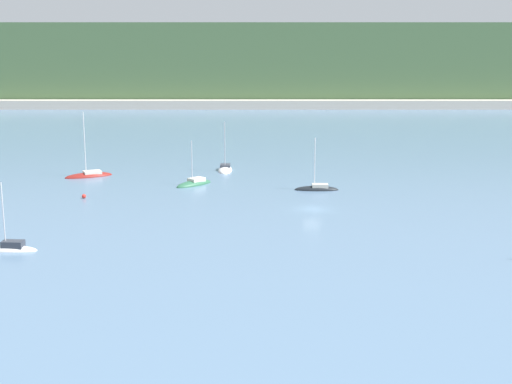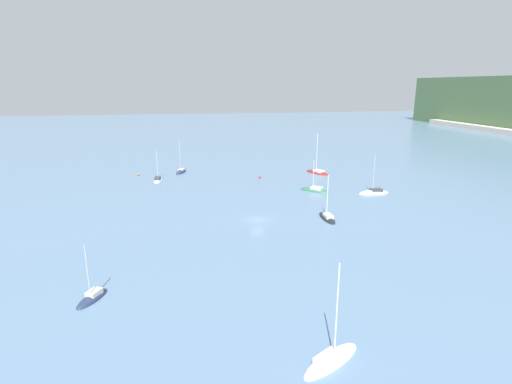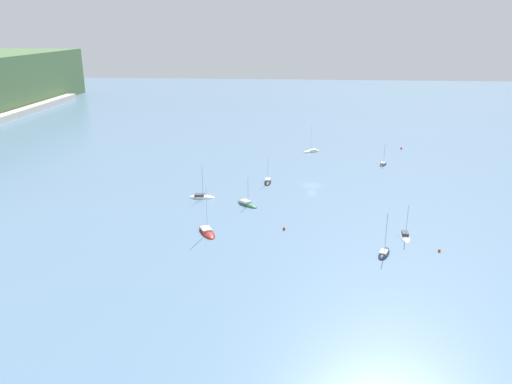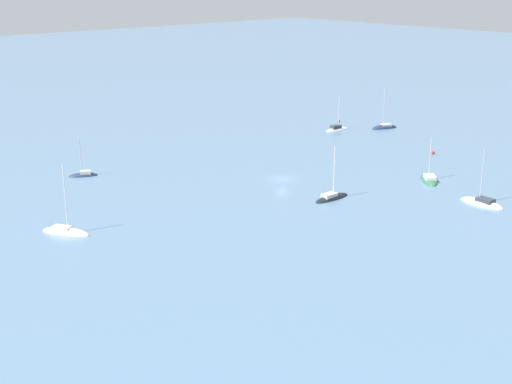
{
  "view_description": "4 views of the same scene",
  "coord_description": "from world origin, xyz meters",
  "px_view_note": "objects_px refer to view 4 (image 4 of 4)",
  "views": [
    {
      "loc": [
        -8.17,
        -100.63,
        24.2
      ],
      "look_at": [
        -8.01,
        -6.33,
        3.93
      ],
      "focal_mm": 50.0,
      "sensor_mm": 36.0,
      "label": 1
    },
    {
      "loc": [
        71.57,
        -13.56,
        25.11
      ],
      "look_at": [
        -14.94,
        2.51,
        1.49
      ],
      "focal_mm": 28.0,
      "sensor_mm": 36.0,
      "label": 2
    },
    {
      "loc": [
        -144.45,
        4.71,
        46.56
      ],
      "look_at": [
        -16.35,
        15.57,
        2.96
      ],
      "focal_mm": 35.0,
      "sensor_mm": 36.0,
      "label": 3
    },
    {
      "loc": [
        83.79,
        87.26,
        35.84
      ],
      "look_at": [
        12.28,
        6.86,
        1.8
      ],
      "focal_mm": 50.0,
      "sensor_mm": 36.0,
      "label": 4
    }
  ],
  "objects_px": {
    "mooring_buoy_0": "(433,152)",
    "sailboat_0": "(84,175)",
    "sailboat_5": "(482,204)",
    "sailboat_6": "(384,128)",
    "mooring_buoy_2": "(339,120)",
    "sailboat_2": "(332,198)",
    "sailboat_3": "(429,180)",
    "sailboat_1": "(66,233)",
    "sailboat_4": "(337,129)"
  },
  "relations": [
    {
      "from": "sailboat_1",
      "to": "mooring_buoy_2",
      "type": "xyz_separation_m",
      "value": [
        -85.55,
        -25.57,
        0.24
      ]
    },
    {
      "from": "sailboat_5",
      "to": "mooring_buoy_0",
      "type": "xyz_separation_m",
      "value": [
        -20.93,
        -23.85,
        0.23
      ]
    },
    {
      "from": "sailboat_6",
      "to": "sailboat_2",
      "type": "bearing_deg",
      "value": 50.1
    },
    {
      "from": "sailboat_4",
      "to": "mooring_buoy_0",
      "type": "bearing_deg",
      "value": -90.41
    },
    {
      "from": "mooring_buoy_0",
      "to": "mooring_buoy_2",
      "type": "relative_size",
      "value": 1.01
    },
    {
      "from": "sailboat_6",
      "to": "sailboat_3",
      "type": "bearing_deg",
      "value": 69.29
    },
    {
      "from": "sailboat_0",
      "to": "sailboat_2",
      "type": "bearing_deg",
      "value": 149.13
    },
    {
      "from": "sailboat_0",
      "to": "sailboat_3",
      "type": "distance_m",
      "value": 61.51
    },
    {
      "from": "sailboat_1",
      "to": "mooring_buoy_2",
      "type": "distance_m",
      "value": 89.29
    },
    {
      "from": "sailboat_3",
      "to": "mooring_buoy_2",
      "type": "relative_size",
      "value": 12.9
    },
    {
      "from": "sailboat_0",
      "to": "mooring_buoy_2",
      "type": "height_order",
      "value": "sailboat_0"
    },
    {
      "from": "sailboat_2",
      "to": "mooring_buoy_0",
      "type": "bearing_deg",
      "value": 10.28
    },
    {
      "from": "sailboat_0",
      "to": "mooring_buoy_0",
      "type": "relative_size",
      "value": 11.86
    },
    {
      "from": "sailboat_1",
      "to": "sailboat_4",
      "type": "xyz_separation_m",
      "value": [
        -78.5,
        -19.73,
        0.07
      ]
    },
    {
      "from": "sailboat_5",
      "to": "sailboat_1",
      "type": "bearing_deg",
      "value": 59.92
    },
    {
      "from": "sailboat_4",
      "to": "sailboat_6",
      "type": "height_order",
      "value": "sailboat_6"
    },
    {
      "from": "sailboat_3",
      "to": "sailboat_6",
      "type": "xyz_separation_m",
      "value": [
        -27.81,
        -32.1,
        -0.01
      ]
    },
    {
      "from": "sailboat_2",
      "to": "sailboat_3",
      "type": "height_order",
      "value": "sailboat_2"
    },
    {
      "from": "mooring_buoy_0",
      "to": "sailboat_0",
      "type": "bearing_deg",
      "value": -28.32
    },
    {
      "from": "sailboat_1",
      "to": "sailboat_6",
      "type": "xyz_separation_m",
      "value": [
        -87.92,
        -13.49,
        -0.0
      ]
    },
    {
      "from": "sailboat_0",
      "to": "sailboat_1",
      "type": "relative_size",
      "value": 0.72
    },
    {
      "from": "sailboat_6",
      "to": "mooring_buoy_0",
      "type": "distance_m",
      "value": 24.49
    },
    {
      "from": "sailboat_4",
      "to": "mooring_buoy_0",
      "type": "distance_m",
      "value": 27.9
    },
    {
      "from": "sailboat_1",
      "to": "sailboat_4",
      "type": "bearing_deg",
      "value": 73.27
    },
    {
      "from": "sailboat_3",
      "to": "mooring_buoy_2",
      "type": "height_order",
      "value": "sailboat_3"
    },
    {
      "from": "sailboat_1",
      "to": "sailboat_3",
      "type": "height_order",
      "value": "sailboat_1"
    },
    {
      "from": "sailboat_2",
      "to": "sailboat_6",
      "type": "distance_m",
      "value": 55.7
    },
    {
      "from": "sailboat_0",
      "to": "sailboat_2",
      "type": "height_order",
      "value": "sailboat_2"
    },
    {
      "from": "mooring_buoy_2",
      "to": "sailboat_2",
      "type": "bearing_deg",
      "value": 40.94
    },
    {
      "from": "sailboat_0",
      "to": "sailboat_4",
      "type": "height_order",
      "value": "sailboat_4"
    },
    {
      "from": "sailboat_0",
      "to": "sailboat_5",
      "type": "height_order",
      "value": "sailboat_5"
    },
    {
      "from": "sailboat_2",
      "to": "sailboat_5",
      "type": "xyz_separation_m",
      "value": [
        -15.79,
        17.66,
        -0.01
      ]
    },
    {
      "from": "sailboat_2",
      "to": "sailboat_6",
      "type": "relative_size",
      "value": 0.91
    },
    {
      "from": "sailboat_5",
      "to": "sailboat_6",
      "type": "relative_size",
      "value": 0.98
    },
    {
      "from": "sailboat_4",
      "to": "mooring_buoy_0",
      "type": "relative_size",
      "value": 13.24
    },
    {
      "from": "sailboat_1",
      "to": "sailboat_3",
      "type": "xyz_separation_m",
      "value": [
        -60.11,
        18.61,
        0.01
      ]
    },
    {
      "from": "sailboat_3",
      "to": "sailboat_5",
      "type": "relative_size",
      "value": 0.83
    },
    {
      "from": "sailboat_5",
      "to": "mooring_buoy_0",
      "type": "distance_m",
      "value": 31.73
    },
    {
      "from": "mooring_buoy_2",
      "to": "sailboat_5",
      "type": "bearing_deg",
      "value": 62.35
    },
    {
      "from": "sailboat_1",
      "to": "mooring_buoy_2",
      "type": "relative_size",
      "value": 16.73
    },
    {
      "from": "sailboat_4",
      "to": "mooring_buoy_0",
      "type": "height_order",
      "value": "sailboat_4"
    },
    {
      "from": "sailboat_1",
      "to": "sailboat_2",
      "type": "relative_size",
      "value": 1.16
    },
    {
      "from": "sailboat_5",
      "to": "mooring_buoy_2",
      "type": "bearing_deg",
      "value": -27.79
    },
    {
      "from": "sailboat_3",
      "to": "sailboat_0",
      "type": "bearing_deg",
      "value": 88.9
    },
    {
      "from": "sailboat_3",
      "to": "sailboat_6",
      "type": "bearing_deg",
      "value": 2.32
    },
    {
      "from": "sailboat_1",
      "to": "sailboat_2",
      "type": "height_order",
      "value": "sailboat_1"
    },
    {
      "from": "sailboat_0",
      "to": "sailboat_3",
      "type": "bearing_deg",
      "value": 163.48
    },
    {
      "from": "sailboat_3",
      "to": "sailboat_5",
      "type": "xyz_separation_m",
      "value": [
        4.69,
        13.33,
        -0.0
      ]
    },
    {
      "from": "sailboat_0",
      "to": "sailboat_6",
      "type": "relative_size",
      "value": 0.76
    },
    {
      "from": "sailboat_5",
      "to": "mooring_buoy_0",
      "type": "bearing_deg",
      "value": -41.41
    }
  ]
}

